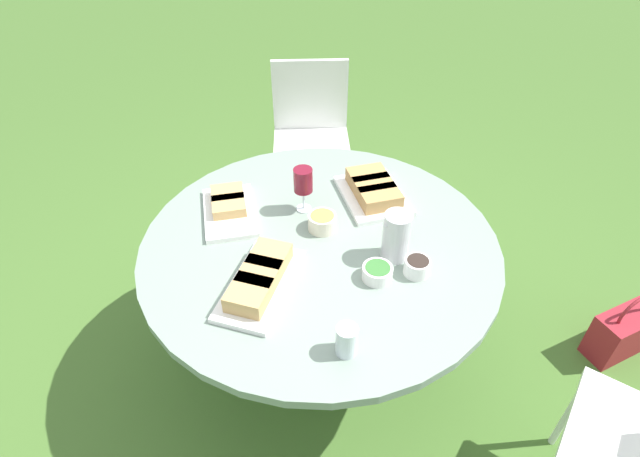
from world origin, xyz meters
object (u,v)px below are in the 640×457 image
(dining_table, at_px, (320,259))
(handbag, at_px, (622,332))
(wine_glass, at_px, (303,181))
(chair_near_right, at_px, (311,128))
(water_pitcher, at_px, (396,236))

(dining_table, height_order, handbag, dining_table)
(wine_glass, xyz_separation_m, handbag, (-1.25, 0.75, -0.73))
(handbag, bearing_deg, chair_near_right, -64.94)
(chair_near_right, relative_size, water_pitcher, 4.74)
(water_pitcher, distance_m, handbag, 1.32)
(chair_near_right, distance_m, wine_glass, 1.10)
(chair_near_right, xyz_separation_m, handbag, (-0.79, 1.69, -0.40))
(chair_near_right, bearing_deg, handbag, 115.06)
(wine_glass, height_order, handbag, wine_glass)
(dining_table, distance_m, wine_glass, 0.31)
(chair_near_right, xyz_separation_m, wine_glass, (0.46, 0.94, 0.34))
(dining_table, relative_size, chair_near_right, 1.50)
(wine_glass, distance_m, handbag, 1.63)
(dining_table, xyz_separation_m, water_pitcher, (-0.20, 0.19, 0.19))
(dining_table, height_order, wine_glass, wine_glass)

